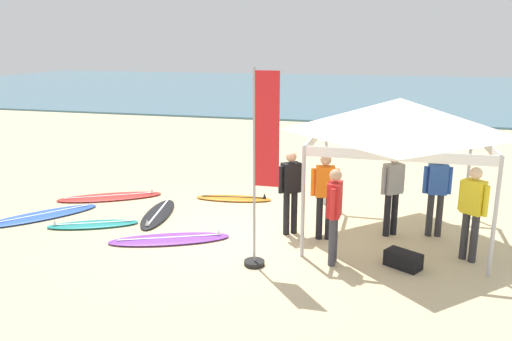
{
  "coord_description": "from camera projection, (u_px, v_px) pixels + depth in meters",
  "views": [
    {
      "loc": [
        2.56,
        -9.32,
        3.78
      ],
      "look_at": [
        -0.25,
        1.33,
        1.0
      ],
      "focal_mm": 35.73,
      "sensor_mm": 36.0,
      "label": 1
    }
  ],
  "objects": [
    {
      "name": "ground_plane",
      "position": [
        251.0,
        235.0,
        10.3
      ],
      "size": [
        80.0,
        80.0,
        0.0
      ],
      "primitive_type": "plane",
      "color": "beige"
    },
    {
      "name": "sea",
      "position": [
        359.0,
        89.0,
        41.37
      ],
      "size": [
        80.0,
        36.0,
        0.1
      ],
      "primitive_type": "cube",
      "color": "teal",
      "rests_on": "ground"
    },
    {
      "name": "canopy_tent",
      "position": [
        399.0,
        117.0,
        9.77
      ],
      "size": [
        3.27,
        3.27,
        2.75
      ],
      "color": "#B7B7BC",
      "rests_on": "ground"
    },
    {
      "name": "surfboard_blue",
      "position": [
        41.0,
        216.0,
        11.32
      ],
      "size": [
        2.04,
        2.38,
        0.19
      ],
      "color": "blue",
      "rests_on": "ground"
    },
    {
      "name": "surfboard_black",
      "position": [
        158.0,
        214.0,
        11.44
      ],
      "size": [
        0.92,
        2.12,
        0.19
      ],
      "color": "black",
      "rests_on": "ground"
    },
    {
      "name": "surfboard_red",
      "position": [
        110.0,
        197.0,
        12.7
      ],
      "size": [
        2.54,
        1.81,
        0.19
      ],
      "color": "red",
      "rests_on": "ground"
    },
    {
      "name": "surfboard_orange",
      "position": [
        234.0,
        198.0,
        12.58
      ],
      "size": [
        1.92,
        0.75,
        0.19
      ],
      "color": "orange",
      "rests_on": "ground"
    },
    {
      "name": "surfboard_purple",
      "position": [
        170.0,
        239.0,
        9.98
      ],
      "size": [
        2.41,
        1.53,
        0.19
      ],
      "color": "purple",
      "rests_on": "ground"
    },
    {
      "name": "surfboard_teal",
      "position": [
        93.0,
        224.0,
        10.78
      ],
      "size": [
        1.92,
        1.23,
        0.19
      ],
      "color": "#19847F",
      "rests_on": "ground"
    },
    {
      "name": "person_yellow",
      "position": [
        472.0,
        207.0,
        8.85
      ],
      "size": [
        0.45,
        0.4,
        1.71
      ],
      "color": "#2D2D33",
      "rests_on": "ground"
    },
    {
      "name": "person_black",
      "position": [
        291.0,
        187.0,
        10.12
      ],
      "size": [
        0.44,
        0.4,
        1.71
      ],
      "color": "black",
      "rests_on": "ground"
    },
    {
      "name": "person_grey",
      "position": [
        392.0,
        188.0,
        10.04
      ],
      "size": [
        0.45,
        0.4,
        1.71
      ],
      "color": "black",
      "rests_on": "ground"
    },
    {
      "name": "person_red",
      "position": [
        334.0,
        210.0,
        8.73
      ],
      "size": [
        0.23,
        0.55,
        1.71
      ],
      "color": "#383842",
      "rests_on": "ground"
    },
    {
      "name": "person_blue",
      "position": [
        437.0,
        189.0,
        10.0
      ],
      "size": [
        0.55,
        0.26,
        1.71
      ],
      "color": "#2D2D33",
      "rests_on": "ground"
    },
    {
      "name": "person_orange",
      "position": [
        325.0,
        191.0,
        9.84
      ],
      "size": [
        0.54,
        0.28,
        1.71
      ],
      "color": "black",
      "rests_on": "ground"
    },
    {
      "name": "banner_flag",
      "position": [
        261.0,
        179.0,
        8.48
      ],
      "size": [
        0.6,
        0.36,
        3.4
      ],
      "color": "#99999E",
      "rests_on": "ground"
    },
    {
      "name": "gear_bag_near_tent",
      "position": [
        403.0,
        260.0,
        8.77
      ],
      "size": [
        0.68,
        0.58,
        0.28
      ],
      "primitive_type": "cube",
      "rotation": [
        0.0,
        0.0,
        2.6
      ],
      "color": "black",
      "rests_on": "ground"
    }
  ]
}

